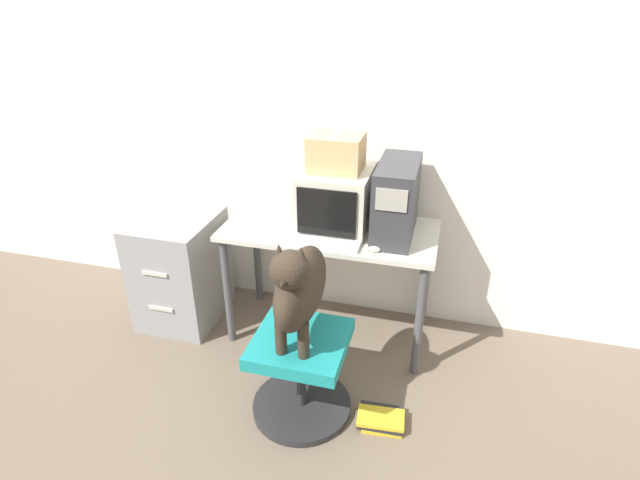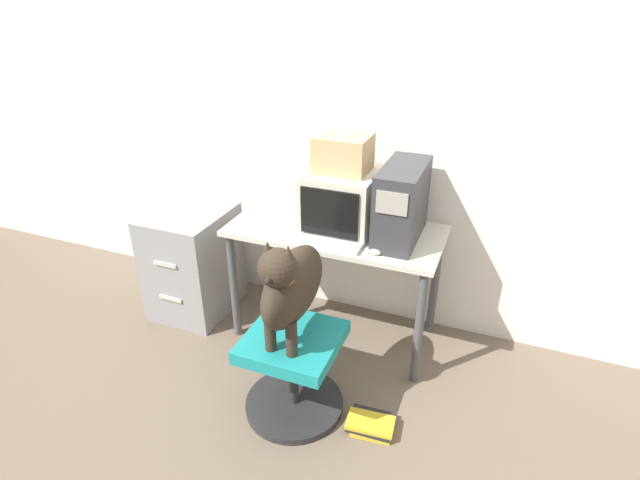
{
  "view_description": "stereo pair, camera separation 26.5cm",
  "coord_description": "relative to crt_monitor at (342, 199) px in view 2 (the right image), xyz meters",
  "views": [
    {
      "loc": [
        0.64,
        -2.29,
        2.06
      ],
      "look_at": [
        0.02,
        -0.01,
        0.84
      ],
      "focal_mm": 28.0,
      "sensor_mm": 36.0,
      "label": 1
    },
    {
      "loc": [
        0.89,
        -2.21,
        2.06
      ],
      "look_at": [
        0.02,
        -0.01,
        0.84
      ],
      "focal_mm": 28.0,
      "sensor_mm": 36.0,
      "label": 2
    }
  ],
  "objects": [
    {
      "name": "pc_tower",
      "position": [
        0.36,
        -0.02,
        0.04
      ],
      "size": [
        0.22,
        0.49,
        0.43
      ],
      "color": "#333338",
      "rests_on": "desk"
    },
    {
      "name": "book_stack_floor",
      "position": [
        0.44,
        -0.72,
        -0.91
      ],
      "size": [
        0.25,
        0.2,
        0.06
      ],
      "color": "gold",
      "rests_on": "ground_plane"
    },
    {
      "name": "computer_mouse",
      "position": [
        0.28,
        -0.26,
        -0.16
      ],
      "size": [
        0.07,
        0.04,
        0.03
      ],
      "color": "beige",
      "rests_on": "desk"
    },
    {
      "name": "crt_monitor",
      "position": [
        0.0,
        0.0,
        0.0
      ],
      "size": [
        0.41,
        0.43,
        0.35
      ],
      "color": "beige",
      "rests_on": "desk"
    },
    {
      "name": "wall_back",
      "position": [
        -0.02,
        0.32,
        0.36
      ],
      "size": [
        8.0,
        0.05,
        2.6
      ],
      "color": "white",
      "rests_on": "ground_plane"
    },
    {
      "name": "cardboard_box",
      "position": [
        -0.0,
        0.0,
        0.28
      ],
      "size": [
        0.3,
        0.25,
        0.21
      ],
      "color": "tan",
      "rests_on": "crt_monitor"
    },
    {
      "name": "ground_plane",
      "position": [
        -0.02,
        -0.34,
        -0.94
      ],
      "size": [
        12.0,
        12.0,
        0.0
      ],
      "primitive_type": "plane",
      "color": "#6B5B4C"
    },
    {
      "name": "dog",
      "position": [
        0.0,
        -0.73,
        -0.15
      ],
      "size": [
        0.2,
        0.56,
        0.59
      ],
      "color": "#33281E",
      "rests_on": "office_chair"
    },
    {
      "name": "filing_cabinet",
      "position": [
        -1.02,
        -0.11,
        -0.57
      ],
      "size": [
        0.48,
        0.57,
        0.73
      ],
      "color": "gray",
      "rests_on": "ground_plane"
    },
    {
      "name": "desk",
      "position": [
        -0.02,
        -0.04,
        -0.28
      ],
      "size": [
        1.27,
        0.59,
        0.76
      ],
      "color": "beige",
      "rests_on": "ground_plane"
    },
    {
      "name": "keyboard",
      "position": [
        -0.03,
        -0.23,
        -0.16
      ],
      "size": [
        0.47,
        0.17,
        0.03
      ],
      "color": "silver",
      "rests_on": "desk"
    },
    {
      "name": "office_chair",
      "position": [
        0.0,
        -0.73,
        -0.68
      ],
      "size": [
        0.53,
        0.53,
        0.48
      ],
      "color": "#262628",
      "rests_on": "ground_plane"
    }
  ]
}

